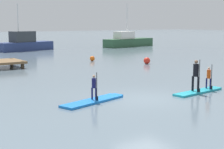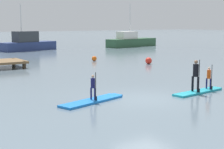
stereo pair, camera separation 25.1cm
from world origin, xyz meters
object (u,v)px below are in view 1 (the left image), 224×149
Objects in this scene: paddler_adult at (196,73)px; mooring_buoy_near at (147,61)px; fishing_boat_green_midground at (25,43)px; motor_boat_small_navy at (128,41)px; paddler_child_front at (209,76)px; mooring_buoy_mid at (92,59)px; paddler_child_solo at (94,86)px; paddleboard_near at (94,101)px; paddleboard_far at (199,92)px.

paddler_adult reaches higher than mooring_buoy_near.
fishing_boat_green_midground is 0.86× the size of motor_boat_small_navy.
motor_boat_small_navy is 15.62× the size of mooring_buoy_near.
paddler_adult is at bearing -120.94° from motor_boat_small_navy.
mooring_buoy_mid is (2.39, 15.74, -0.51)m from paddler_child_front.
fishing_boat_green_midground is (8.03, 29.98, 0.17)m from paddler_child_solo.
motor_boat_small_navy is (23.15, 28.75, 0.75)m from paddleboard_near.
motor_boat_small_navy is at bearing 59.06° from paddler_adult.
motor_boat_small_navy is at bearing 60.55° from paddler_child_front.
paddler_adult is at bearing -95.18° from fishing_boat_green_midground.
paddleboard_far is 0.46× the size of fishing_boat_green_midground.
paddler_child_front is 2.28× the size of mooring_buoy_near.
fishing_boat_green_midground is at bearing 175.38° from motor_boat_small_navy.
paddleboard_far is (5.52, -1.10, -0.68)m from paddler_child_solo.
paddler_adult is at bearing -172.77° from paddler_child_front.
fishing_boat_green_midground is 13.38× the size of mooring_buoy_near.
paddler_child_solo is (0.01, -0.01, 0.68)m from paddleboard_near.
mooring_buoy_mid is at bearing 59.35° from paddleboard_near.
mooring_buoy_mid is at bearing 78.59° from paddleboard_far.
paddleboard_near is 2.22× the size of paddler_adult.
paddler_child_front is at bearing -9.02° from paddler_child_solo.
paddleboard_far is at bearing -173.34° from paddler_child_front.
mooring_buoy_mid reaches higher than paddleboard_far.
paddler_child_front is (6.33, -1.00, 0.01)m from paddler_child_solo.
mooring_buoy_mid is (8.73, 14.73, 0.18)m from paddleboard_near.
motor_boat_small_navy reaches higher than paddleboard_far.
paddleboard_near is 0.41× the size of motor_boat_small_navy.
mooring_buoy_near is (11.39, 10.14, 0.23)m from paddleboard_near.
paddler_child_solo is at bearing 170.98° from paddler_child_front.
paddler_child_solo is 0.77× the size of paddler_adult.
paddler_adult is 16.29m from mooring_buoy_mid.
paddler_adult is 31.26m from fishing_boat_green_midground.
motor_boat_small_navy is at bearing 59.46° from paddleboard_far.
paddler_child_front is 2.78× the size of mooring_buoy_mid.
mooring_buoy_near is (3.35, -19.84, -0.62)m from fishing_boat_green_midground.
mooring_buoy_near reaches higher than paddleboard_far.
paddleboard_near is at bearing 144.95° from paddler_child_solo.
paddler_child_solo is 31.04m from fishing_boat_green_midground.
paddler_adult is (-0.31, -0.05, 0.95)m from paddleboard_far.
paddleboard_far is 16.16m from mooring_buoy_mid.
fishing_boat_green_midground reaches higher than mooring_buoy_near.
paddler_adult is 3.50× the size of mooring_buoy_mid.
paddleboard_near is 1.04× the size of paddleboard_far.
paddleboard_far is at bearing 8.70° from paddler_adult.
mooring_buoy_near is at bearing -122.28° from motor_boat_small_navy.
paddler_adult is 1.26× the size of paddler_child_front.
paddler_child_solo is at bearing -128.81° from motor_boat_small_navy.
paddler_adult is 0.18× the size of motor_boat_small_navy.
fishing_boat_green_midground is at bearing 99.58° from mooring_buoy_near.
motor_boat_small_navy reaches higher than mooring_buoy_near.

